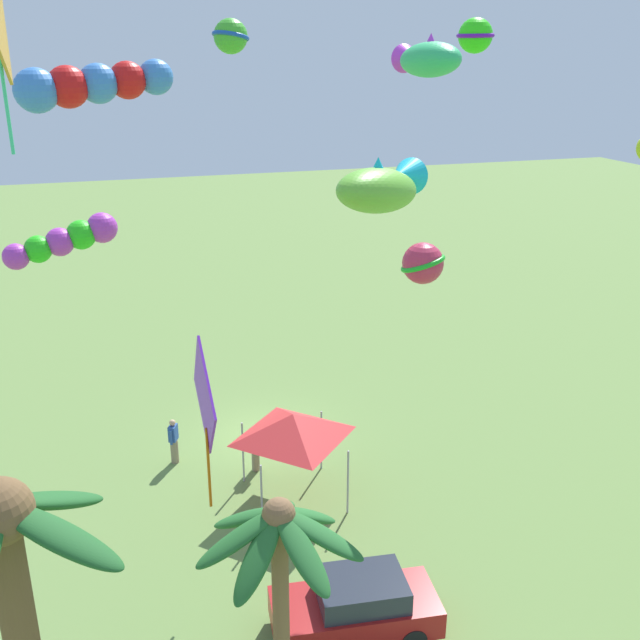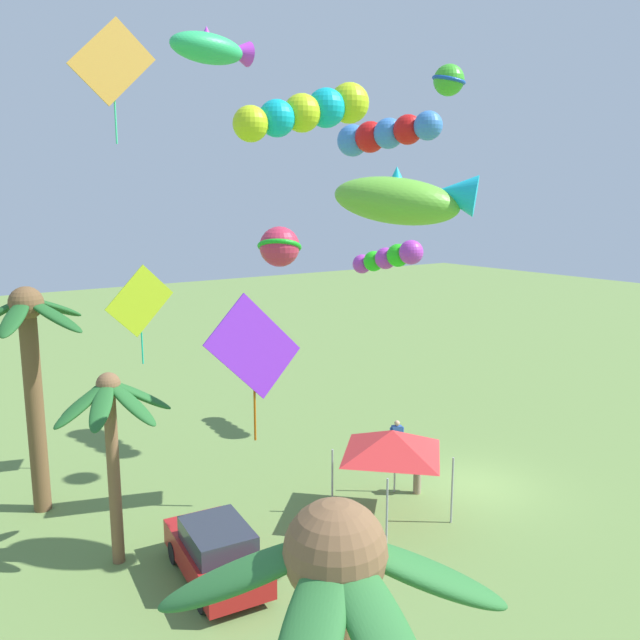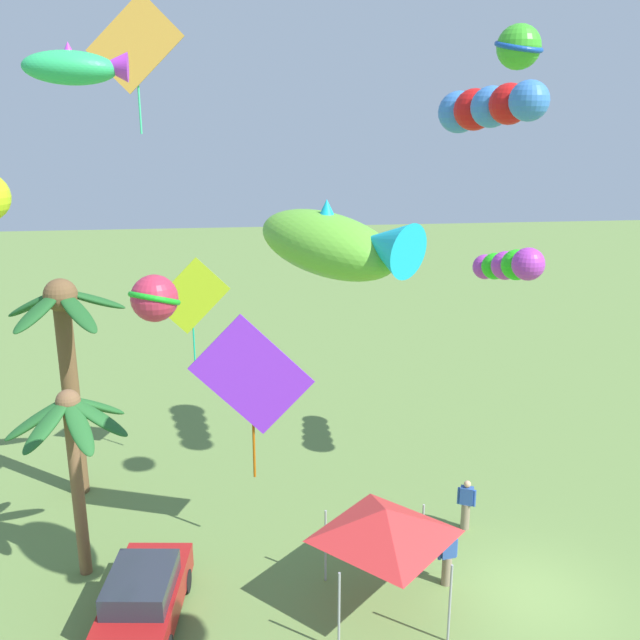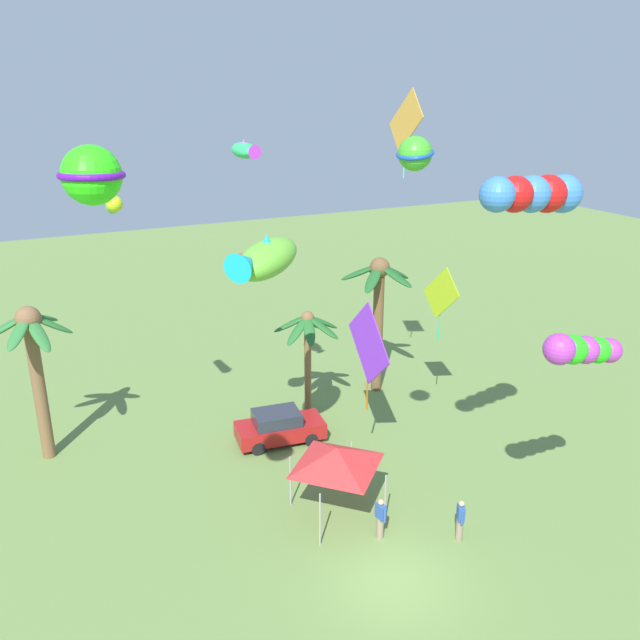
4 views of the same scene
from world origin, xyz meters
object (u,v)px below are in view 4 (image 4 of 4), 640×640
(kite_tube_1, at_px, (113,205))
(kite_fish_3, at_px, (245,150))
(palm_tree_1, at_px, (308,335))
(kite_ball_8, at_px, (92,175))
(palm_tree_0, at_px, (379,297))
(kite_tube_5, at_px, (536,194))
(kite_fish_0, at_px, (264,259))
(kite_ball_4, at_px, (415,154))
(kite_tube_9, at_px, (582,350))
(kite_ball_6, at_px, (243,265))
(kite_diamond_10, at_px, (406,122))
(kite_diamond_7, at_px, (441,294))
(spectator_1, at_px, (460,520))
(festival_tent, at_px, (337,457))
(palm_tree_2, at_px, (33,351))
(parked_car_0, at_px, (279,427))
(spectator_0, at_px, (380,518))
(kite_diamond_2, at_px, (368,345))

(kite_tube_1, xyz_separation_m, kite_fish_3, (4.95, -0.89, 1.89))
(palm_tree_1, relative_size, kite_ball_8, 2.94)
(palm_tree_0, relative_size, kite_tube_5, 1.64)
(kite_fish_0, distance_m, kite_tube_5, 8.75)
(kite_ball_4, distance_m, kite_tube_5, 4.12)
(kite_ball_8, bearing_deg, kite_tube_9, -0.04)
(kite_fish_0, distance_m, kite_ball_4, 6.36)
(kite_ball_6, distance_m, kite_diamond_10, 9.32)
(palm_tree_0, relative_size, kite_ball_4, 4.95)
(kite_diamond_7, bearing_deg, kite_ball_8, -147.95)
(spectator_1, bearing_deg, festival_tent, 136.21)
(kite_tube_5, relative_size, kite_ball_6, 3.17)
(kite_diamond_10, bearing_deg, palm_tree_2, 168.60)
(palm_tree_0, bearing_deg, kite_tube_5, -99.45)
(parked_car_0, relative_size, kite_diamond_10, 1.10)
(parked_car_0, distance_m, spectator_0, 7.76)
(spectator_1, bearing_deg, kite_fish_0, 138.39)
(kite_ball_8, distance_m, kite_diamond_10, 17.73)
(kite_fish_3, height_order, kite_ball_4, kite_ball_4)
(festival_tent, xyz_separation_m, kite_diamond_10, (6.15, 5.92, 11.25))
(parked_car_0, height_order, kite_ball_8, kite_ball_8)
(kite_diamond_2, xyz_separation_m, kite_diamond_10, (3.17, 2.84, 8.50))
(kite_fish_3, height_order, kite_diamond_7, kite_fish_3)
(parked_car_0, distance_m, kite_diamond_7, 9.47)
(kite_fish_3, relative_size, kite_tube_5, 0.44)
(festival_tent, distance_m, kite_diamond_7, 9.93)
(kite_ball_8, bearing_deg, kite_fish_0, 47.57)
(palm_tree_0, distance_m, kite_ball_6, 9.89)
(spectator_0, distance_m, kite_fish_0, 9.93)
(kite_ball_8, bearing_deg, kite_fish_3, 57.72)
(spectator_0, bearing_deg, kite_diamond_10, 55.44)
(kite_tube_5, bearing_deg, kite_diamond_7, 70.18)
(spectator_1, bearing_deg, kite_ball_8, -170.97)
(kite_fish_0, xyz_separation_m, kite_tube_1, (-3.89, 5.46, 1.21))
(palm_tree_0, xyz_separation_m, kite_ball_6, (-8.41, -3.82, 3.54))
(kite_fish_0, relative_size, kite_diamond_7, 1.02)
(kite_diamond_10, bearing_deg, spectator_1, -107.61)
(palm_tree_1, height_order, spectator_1, palm_tree_1)
(palm_tree_2, distance_m, spectator_0, 15.46)
(palm_tree_0, distance_m, kite_ball_4, 15.35)
(kite_tube_1, xyz_separation_m, kite_diamond_2, (8.86, -3.92, -5.71))
(spectator_0, bearing_deg, kite_ball_4, -84.22)
(kite_diamond_2, distance_m, kite_ball_4, 10.26)
(kite_diamond_7, distance_m, kite_tube_9, 10.06)
(kite_fish_3, bearing_deg, kite_tube_9, -57.97)
(palm_tree_0, xyz_separation_m, parked_car_0, (-6.68, -2.86, -4.38))
(spectator_0, distance_m, kite_tube_9, 8.94)
(festival_tent, bearing_deg, kite_fish_0, 142.31)
(kite_ball_4, distance_m, kite_ball_6, 9.38)
(kite_fish_0, bearing_deg, kite_ball_6, 83.76)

